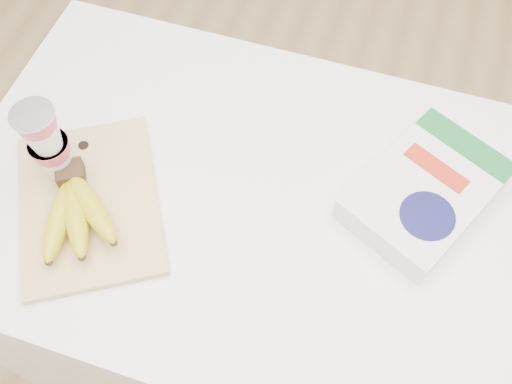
{
  "coord_description": "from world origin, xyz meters",
  "views": [
    {
      "loc": [
        0.17,
        -0.49,
        1.75
      ],
      "look_at": [
        0.02,
        -0.01,
        0.87
      ],
      "focal_mm": 40.0,
      "sensor_mm": 36.0,
      "label": 1
    }
  ],
  "objects_px": {
    "bananas": "(75,210)",
    "table": "(251,278)",
    "cutting_board": "(90,203)",
    "cereal_box": "(425,192)",
    "yogurt_stack": "(47,142)"
  },
  "relations": [
    {
      "from": "yogurt_stack",
      "to": "bananas",
      "type": "bearing_deg",
      "value": -46.7
    },
    {
      "from": "bananas",
      "to": "table",
      "type": "bearing_deg",
      "value": 27.79
    },
    {
      "from": "cutting_board",
      "to": "cereal_box",
      "type": "bearing_deg",
      "value": -11.62
    },
    {
      "from": "bananas",
      "to": "yogurt_stack",
      "type": "height_order",
      "value": "yogurt_stack"
    },
    {
      "from": "table",
      "to": "yogurt_stack",
      "type": "xyz_separation_m",
      "value": [
        -0.35,
        -0.06,
        0.53
      ]
    },
    {
      "from": "bananas",
      "to": "cereal_box",
      "type": "relative_size",
      "value": 0.62
    },
    {
      "from": "table",
      "to": "cereal_box",
      "type": "xyz_separation_m",
      "value": [
        0.31,
        0.09,
        0.45
      ]
    },
    {
      "from": "cutting_board",
      "to": "yogurt_stack",
      "type": "relative_size",
      "value": 1.93
    },
    {
      "from": "table",
      "to": "yogurt_stack",
      "type": "bearing_deg",
      "value": -169.35
    },
    {
      "from": "cutting_board",
      "to": "yogurt_stack",
      "type": "distance_m",
      "value": 0.13
    },
    {
      "from": "table",
      "to": "cutting_board",
      "type": "height_order",
      "value": "cutting_board"
    },
    {
      "from": "cutting_board",
      "to": "yogurt_stack",
      "type": "bearing_deg",
      "value": 118.91
    },
    {
      "from": "table",
      "to": "cutting_board",
      "type": "bearing_deg",
      "value": -158.08
    },
    {
      "from": "yogurt_stack",
      "to": "cereal_box",
      "type": "bearing_deg",
      "value": 13.37
    },
    {
      "from": "table",
      "to": "bananas",
      "type": "distance_m",
      "value": 0.55
    }
  ]
}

